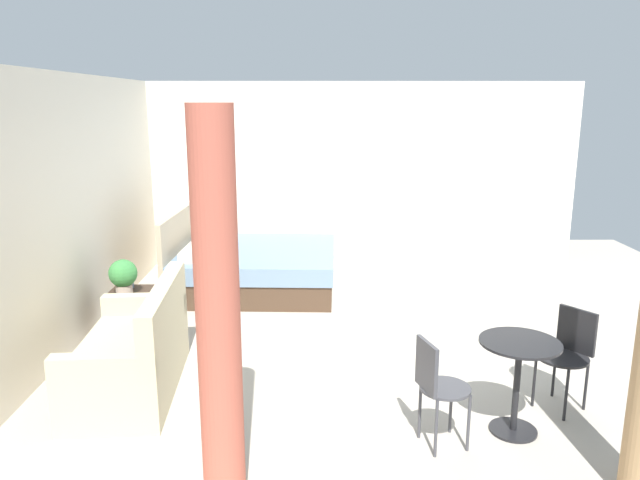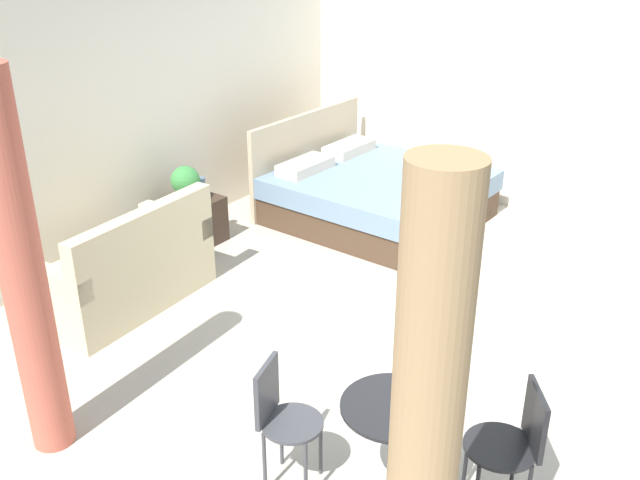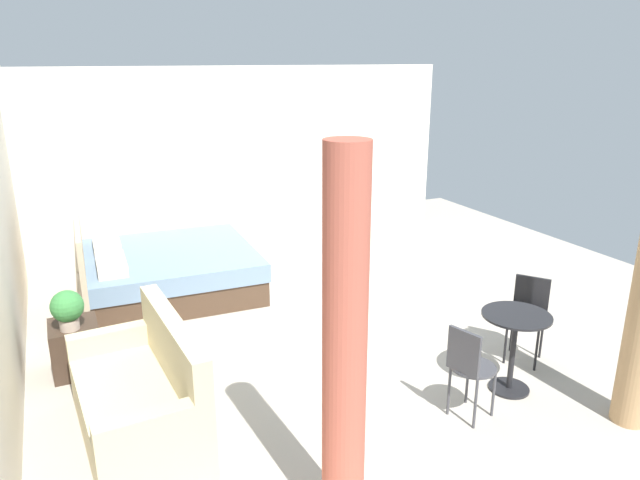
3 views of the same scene
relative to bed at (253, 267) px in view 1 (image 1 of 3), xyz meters
name	(u,v)px [view 1 (image 1 of 3)]	position (x,y,z in m)	size (l,w,h in m)	color
ground_plane	(382,335)	(-1.68, -1.56, -0.30)	(8.94, 9.47, 0.02)	#B2A899
wall_back	(70,210)	(-1.68, 1.67, 1.08)	(8.94, 0.12, 2.75)	silver
wall_right	(362,175)	(1.29, -1.56, 1.08)	(0.12, 6.47, 2.75)	silver
bed	(253,267)	(0.00, 0.00, 0.00)	(2.01, 2.15, 1.06)	#473323
couch	(134,356)	(-2.91, 0.73, 0.02)	(1.60, 0.89, 0.95)	beige
nightstand	(131,312)	(-1.61, 1.15, -0.05)	(0.48, 0.43, 0.48)	#38281E
potted_plant	(123,275)	(-1.71, 1.17, 0.40)	(0.29, 0.29, 0.37)	tan
vase	(129,279)	(-1.49, 1.19, 0.28)	(0.10, 0.10, 0.19)	slate
balcony_table	(518,370)	(-3.62, -2.35, 0.22)	(0.60, 0.60, 0.74)	black
cafe_chair_near_window	(436,382)	(-3.80, -1.70, 0.21)	(0.46, 0.46, 0.82)	#3F3F44
cafe_chair_near_couch	(569,348)	(-3.22, -2.90, 0.21)	(0.57, 0.57, 0.82)	black
curtain_right	(218,317)	(-4.40, -0.26, 0.94)	(0.26, 0.26, 2.46)	#C15B47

